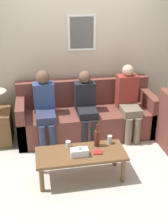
% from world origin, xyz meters
% --- Properties ---
extents(ground_plane, '(16.00, 16.00, 0.00)m').
position_xyz_m(ground_plane, '(0.00, 0.00, 0.00)').
color(ground_plane, beige).
extents(wall_back, '(9.00, 0.08, 2.60)m').
position_xyz_m(wall_back, '(0.00, 0.94, 1.30)').
color(wall_back, beige).
rests_on(wall_back, ground_plane).
extents(couch_main, '(2.34, 0.83, 0.93)m').
position_xyz_m(couch_main, '(0.00, 0.50, 0.33)').
color(couch_main, brown).
rests_on(couch_main, ground_plane).
extents(coffee_table, '(1.21, 0.51, 0.40)m').
position_xyz_m(coffee_table, '(-0.30, -0.73, 0.35)').
color(coffee_table, brown).
rests_on(coffee_table, ground_plane).
extents(wine_bottle, '(0.08, 0.08, 0.34)m').
position_xyz_m(wine_bottle, '(-0.05, -0.60, 0.53)').
color(wine_bottle, '#562319').
rests_on(wine_bottle, coffee_table).
extents(drinking_glass, '(0.07, 0.07, 0.09)m').
position_xyz_m(drinking_glass, '(-0.45, -0.56, 0.45)').
color(drinking_glass, silver).
rests_on(drinking_glass, coffee_table).
extents(book_stack, '(0.13, 0.11, 0.02)m').
position_xyz_m(book_stack, '(-0.08, -0.78, 0.41)').
color(book_stack, red).
rests_on(book_stack, coffee_table).
extents(soda_can, '(0.07, 0.07, 0.12)m').
position_xyz_m(soda_can, '(0.14, -0.57, 0.46)').
color(soda_can, '#BCBCC1').
rests_on(soda_can, coffee_table).
extents(tissue_box, '(0.23, 0.12, 0.15)m').
position_xyz_m(tissue_box, '(-0.33, -0.79, 0.46)').
color(tissue_box, silver).
rests_on(tissue_box, coffee_table).
extents(person_left, '(0.34, 0.63, 1.21)m').
position_xyz_m(person_left, '(-0.71, 0.34, 0.67)').
color(person_left, '#2D334C').
rests_on(person_left, ground_plane).
extents(person_middle, '(0.34, 0.58, 1.17)m').
position_xyz_m(person_middle, '(-0.03, 0.34, 0.65)').
color(person_middle, black).
rests_on(person_middle, ground_plane).
extents(person_right, '(0.34, 0.61, 1.24)m').
position_xyz_m(person_right, '(0.70, 0.32, 0.67)').
color(person_right, '#756651').
rests_on(person_right, ground_plane).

